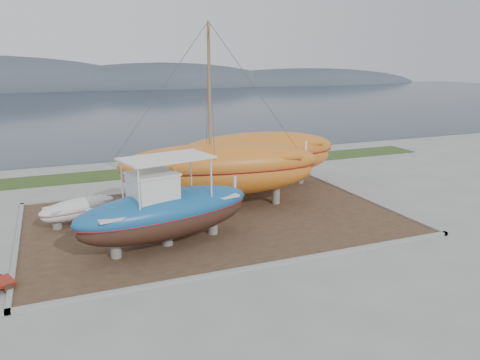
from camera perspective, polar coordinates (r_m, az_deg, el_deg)
name	(u,v)px	position (r m, az deg, el deg)	size (l,w,h in m)	color
ground	(245,248)	(20.30, 0.65, -8.26)	(140.00, 140.00, 0.00)	gray
dirt_patch	(215,219)	(23.78, -3.13, -4.73)	(18.00, 12.00, 0.06)	#422D1E
curb_frame	(215,218)	(23.77, -3.13, -4.63)	(18.60, 12.60, 0.15)	gray
grass_strip	(162,170)	(34.44, -9.46, 1.18)	(44.00, 3.00, 0.08)	#284219
sea	(91,105)	(87.89, -17.66, 8.69)	(260.00, 100.00, 0.04)	#17212F
mountain_ridge	(73,88)	(142.64, -19.68, 10.50)	(200.00, 36.00, 20.00)	#333D49
blue_caique	(166,202)	(20.06, -9.01, -2.68)	(8.02, 2.51, 3.86)	#185995
white_dinghy	(79,211)	(24.22, -19.08, -3.64)	(3.90, 1.46, 1.17)	silver
orange_sailboat	(220,119)	(24.50, -2.43, 7.49)	(10.74, 3.17, 9.62)	#C3681E
orange_bare_hull	(258,161)	(29.10, 2.19, 2.36)	(10.26, 3.08, 3.36)	#C3681E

